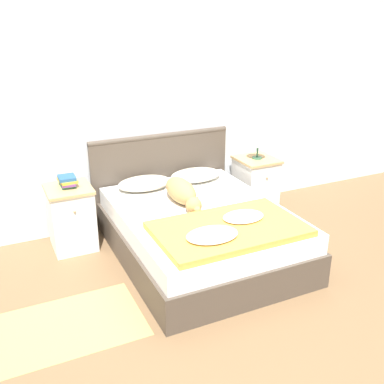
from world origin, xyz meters
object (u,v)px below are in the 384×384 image
at_px(bed, 201,233).
at_px(pillow_right, 196,175).
at_px(pillow_left, 144,183).
at_px(book_stack, 67,181).
at_px(table_lamp, 258,141).
at_px(nightstand_right, 255,184).
at_px(nightstand_left, 71,217).
at_px(dog, 182,192).

xyz_separation_m(bed, pillow_right, (0.29, 0.72, 0.31)).
bearing_deg(pillow_left, bed, -67.75).
bearing_deg(book_stack, table_lamp, -0.98).
bearing_deg(nightstand_right, nightstand_left, 180.00).
height_order(nightstand_right, table_lamp, table_lamp).
bearing_deg(pillow_right, pillow_left, 180.00).
relative_size(pillow_right, dog, 0.78).
distance_m(bed, nightstand_left, 1.28).
relative_size(pillow_left, dog, 0.78).
distance_m(pillow_left, table_lamp, 1.39).
bearing_deg(nightstand_left, bed, -33.71).
height_order(nightstand_right, book_stack, book_stack).
xyz_separation_m(nightstand_right, pillow_left, (-1.36, 0.01, 0.23)).
bearing_deg(pillow_left, dog, -68.16).
distance_m(nightstand_left, table_lamp, 2.19).
height_order(nightstand_left, pillow_right, nightstand_left).
height_order(bed, nightstand_right, nightstand_right).
xyz_separation_m(dog, table_lamp, (1.16, 0.49, 0.25)).
bearing_deg(table_lamp, book_stack, 179.02).
relative_size(nightstand_right, pillow_right, 1.13).
bearing_deg(pillow_right, nightstand_right, -0.57).
height_order(nightstand_left, dog, dog).
relative_size(nightstand_right, table_lamp, 2.27).
bearing_deg(dog, nightstand_right, 23.23).
bearing_deg(nightstand_right, bed, -146.29).
bearing_deg(dog, pillow_right, 52.58).
bearing_deg(table_lamp, dog, -157.01).
xyz_separation_m(pillow_right, book_stack, (-1.35, 0.02, 0.14)).
relative_size(dog, book_stack, 3.01).
xyz_separation_m(pillow_left, table_lamp, (1.36, -0.01, 0.30)).
distance_m(pillow_right, book_stack, 1.36).
distance_m(nightstand_left, pillow_left, 0.80).
relative_size(nightstand_left, nightstand_right, 1.00).
bearing_deg(book_stack, nightstand_right, -0.82).
distance_m(nightstand_left, nightstand_right, 2.13).
relative_size(nightstand_left, table_lamp, 2.27).
height_order(bed, dog, dog).
bearing_deg(dog, bed, -66.78).
height_order(nightstand_right, pillow_right, nightstand_right).
height_order(nightstand_left, pillow_left, nightstand_left).
relative_size(bed, nightstand_right, 3.01).
bearing_deg(nightstand_left, pillow_right, 0.33).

